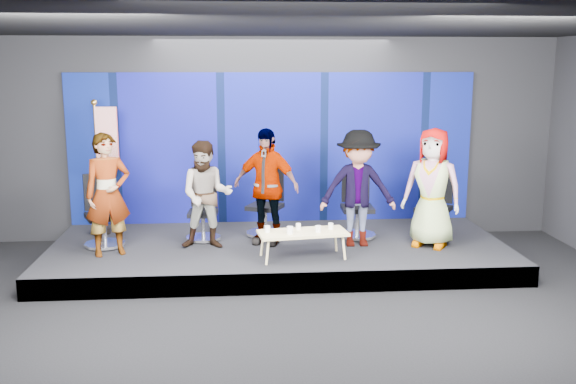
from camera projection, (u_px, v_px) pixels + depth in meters
name	position (u px, v px, depth m)	size (l,w,h in m)	color
ground	(292.00, 324.00, 7.61)	(10.00, 10.00, 0.00)	black
room_walls	(293.00, 119.00, 7.14)	(10.02, 8.02, 3.51)	black
riser	(279.00, 252.00, 10.03)	(7.00, 3.00, 0.30)	black
backdrop	(273.00, 148.00, 11.16)	(7.00, 0.08, 2.60)	#071655
chair_a	(103.00, 223.00, 9.77)	(0.81, 0.81, 1.10)	silver
panelist_a	(108.00, 195.00, 9.22)	(0.65, 0.43, 1.78)	black
chair_b	(203.00, 219.00, 10.15)	(0.59, 0.59, 1.01)	silver
panelist_b	(206.00, 195.00, 9.58)	(0.79, 0.62, 1.63)	black
chair_c	(266.00, 213.00, 10.41)	(0.83, 0.83, 1.11)	silver
panelist_c	(266.00, 186.00, 9.81)	(1.05, 0.44, 1.79)	black
chair_d	(357.00, 215.00, 10.30)	(0.64, 0.64, 1.10)	silver
panelist_d	(358.00, 188.00, 9.70)	(1.15, 0.66, 1.78)	black
chair_e	(434.00, 215.00, 10.25)	(0.87, 0.87, 1.12)	silver
panelist_e	(432.00, 188.00, 9.67)	(0.88, 0.58, 1.81)	black
coffee_table	(303.00, 234.00, 9.15)	(1.32, 0.70, 0.39)	tan
mug_a	(267.00, 229.00, 9.11)	(0.08, 0.08, 0.09)	white
mug_b	(290.00, 230.00, 9.02)	(0.09, 0.09, 0.11)	white
mug_c	(298.00, 226.00, 9.28)	(0.07, 0.07, 0.09)	white
mug_d	(318.00, 229.00, 9.11)	(0.08, 0.08, 0.09)	white
mug_e	(331.00, 226.00, 9.28)	(0.07, 0.07, 0.09)	white
flag_stand	(104.00, 164.00, 10.30)	(0.50, 0.29, 2.19)	black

